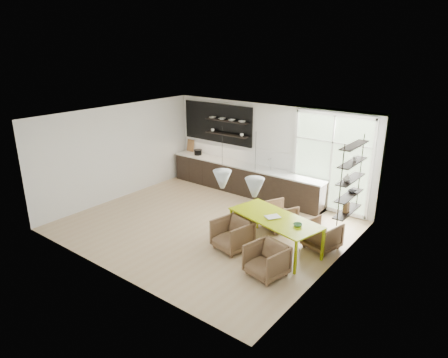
% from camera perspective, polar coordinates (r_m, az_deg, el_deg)
% --- Properties ---
extents(room, '(7.02, 6.01, 2.91)m').
position_cam_1_polar(room, '(10.76, 3.44, 1.58)').
color(room, tan).
rests_on(room, ground).
extents(kitchen_run, '(5.54, 0.69, 2.75)m').
position_cam_1_polar(kitchen_run, '(12.96, 2.69, 0.64)').
color(kitchen_run, black).
rests_on(kitchen_run, ground).
extents(right_shelving, '(0.26, 1.22, 1.90)m').
position_cam_1_polar(right_shelving, '(9.57, 17.58, -0.34)').
color(right_shelving, black).
rests_on(right_shelving, ground).
extents(dining_table, '(2.40, 1.50, 0.81)m').
position_cam_1_polar(dining_table, '(9.42, 7.30, -5.76)').
color(dining_table, '#9AAF09').
rests_on(dining_table, ground).
extents(armchair_back_left, '(1.02, 1.03, 0.71)m').
position_cam_1_polar(armchair_back_left, '(10.61, 7.87, -5.22)').
color(armchair_back_left, brown).
rests_on(armchair_back_left, ground).
extents(armchair_back_right, '(0.87, 0.89, 0.68)m').
position_cam_1_polar(armchair_back_right, '(9.83, 13.87, -7.78)').
color(armchair_back_right, brown).
rests_on(armchair_back_right, ground).
extents(armchair_front_left, '(0.94, 0.95, 0.73)m').
position_cam_1_polar(armchair_front_left, '(9.51, 1.20, -7.94)').
color(armchair_front_left, brown).
rests_on(armchair_front_left, ground).
extents(armchair_front_right, '(0.89, 0.91, 0.70)m').
position_cam_1_polar(armchair_front_right, '(8.56, 6.11, -11.47)').
color(armchair_front_right, brown).
rests_on(armchair_front_right, ground).
extents(wire_stool, '(0.33, 0.33, 0.41)m').
position_cam_1_polar(wire_stool, '(10.22, 0.97, -6.57)').
color(wire_stool, black).
rests_on(wire_stool, ground).
extents(table_book, '(0.39, 0.42, 0.03)m').
position_cam_1_polar(table_book, '(9.47, 6.62, -5.12)').
color(table_book, white).
rests_on(table_book, dining_table).
extents(table_bowl, '(0.23, 0.23, 0.06)m').
position_cam_1_polar(table_bowl, '(9.02, 10.49, -6.47)').
color(table_bowl, '#467D4E').
rests_on(table_bowl, dining_table).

